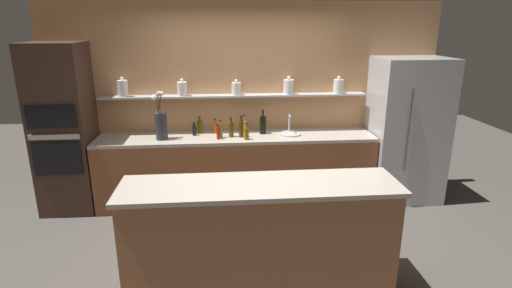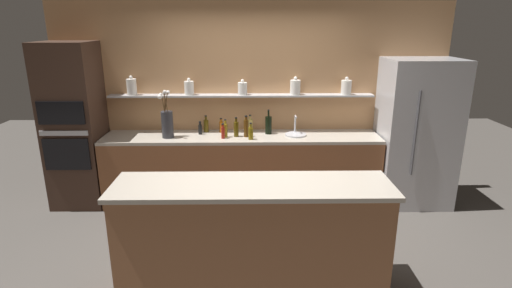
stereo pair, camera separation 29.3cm
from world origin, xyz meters
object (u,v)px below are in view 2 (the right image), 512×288
at_px(refrigerator, 416,133).
at_px(flower_vase, 167,122).
at_px(bottle_sauce_5, 223,132).
at_px(bottle_spirit_9, 246,128).
at_px(bottle_sauce_8, 221,126).
at_px(bottle_oil_2, 225,130).
at_px(sink_fixture, 296,133).
at_px(bottle_oil_6, 251,133).
at_px(oven_tower, 75,126).
at_px(bottle_oil_7, 206,126).
at_px(bottle_sauce_4, 200,129).
at_px(bottle_spirit_3, 250,125).
at_px(bottle_oil_0, 236,129).
at_px(bottle_wine_1, 268,125).

relative_size(refrigerator, flower_vase, 3.08).
bearing_deg(bottle_sauce_5, bottle_spirit_9, 14.45).
bearing_deg(bottle_sauce_8, refrigerator, -4.53).
xyz_separation_m(bottle_oil_2, bottle_spirit_9, (0.27, 0.02, 0.02)).
relative_size(refrigerator, bottle_sauce_8, 9.73).
height_order(sink_fixture, bottle_oil_6, sink_fixture).
distance_m(oven_tower, bottle_oil_7, 1.68).
bearing_deg(refrigerator, bottle_sauce_4, 177.62).
height_order(refrigerator, bottle_spirit_3, refrigerator).
height_order(bottle_sauce_4, bottle_oil_6, bottle_oil_6).
bearing_deg(bottle_sauce_5, bottle_spirit_3, 41.72).
xyz_separation_m(bottle_oil_0, bottle_spirit_3, (0.18, 0.22, -0.01)).
distance_m(bottle_oil_7, bottle_spirit_9, 0.59).
bearing_deg(bottle_spirit_9, oven_tower, 178.74).
xyz_separation_m(flower_vase, bottle_oil_7, (0.46, 0.25, -0.11)).
bearing_deg(bottle_sauce_8, bottle_spirit_9, -32.41).
distance_m(oven_tower, bottle_oil_0, 2.07).
distance_m(bottle_spirit_3, bottle_sauce_8, 0.39).
height_order(refrigerator, sink_fixture, refrigerator).
relative_size(oven_tower, bottle_oil_7, 9.19).
xyz_separation_m(bottle_oil_2, bottle_sauce_4, (-0.34, 0.15, -0.02)).
xyz_separation_m(sink_fixture, bottle_sauce_8, (-0.98, 0.15, 0.06)).
bearing_deg(bottle_sauce_4, bottle_oil_2, -23.34).
bearing_deg(bottle_wine_1, bottle_sauce_8, 173.17).
distance_m(bottle_spirit_3, bottle_oil_6, 0.35).
relative_size(bottle_sauce_4, bottle_sauce_8, 0.89).
distance_m(bottle_wine_1, bottle_spirit_3, 0.26).
bearing_deg(oven_tower, bottle_oil_6, -4.35).
bearing_deg(bottle_oil_6, oven_tower, 175.65).
relative_size(bottle_wine_1, bottle_oil_2, 1.38).
bearing_deg(bottle_oil_2, bottle_oil_6, -18.04).
distance_m(bottle_wine_1, bottle_oil_7, 0.84).
bearing_deg(bottle_oil_7, bottle_oil_6, -30.86).
distance_m(bottle_oil_0, bottle_oil_2, 0.14).
bearing_deg(flower_vase, bottle_sauce_4, 20.46).
xyz_separation_m(bottle_sauce_4, bottle_sauce_8, (0.27, 0.08, 0.01)).
xyz_separation_m(oven_tower, bottle_wine_1, (2.49, 0.09, -0.01)).
relative_size(oven_tower, flower_vase, 3.41).
bearing_deg(bottle_oil_7, bottle_oil_0, -28.66).
distance_m(bottle_oil_6, bottle_sauce_8, 0.52).
bearing_deg(bottle_oil_7, bottle_sauce_8, -5.52).
bearing_deg(sink_fixture, bottle_spirit_9, -174.60).
distance_m(refrigerator, bottle_spirit_3, 2.17).
relative_size(bottle_spirit_3, bottle_spirit_9, 0.84).
relative_size(bottle_sauce_5, bottle_oil_7, 0.85).
bearing_deg(bottle_oil_0, bottle_oil_2, -168.78).
xyz_separation_m(sink_fixture, bottle_spirit_9, (-0.64, -0.06, 0.09)).
relative_size(bottle_wine_1, bottle_oil_7, 1.41).
bearing_deg(bottle_sauce_5, bottle_sauce_4, 146.85).
height_order(bottle_oil_2, bottle_sauce_8, bottle_oil_2).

